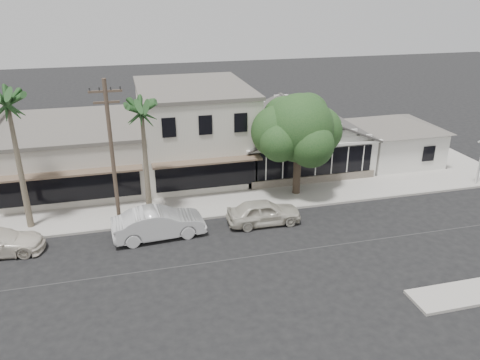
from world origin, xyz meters
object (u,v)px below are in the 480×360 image
object	(u,v)px
car_1	(159,223)
shade_tree	(297,129)
utility_pole	(112,153)
car_0	(264,212)

from	to	relation	value
car_1	shade_tree	bearing A→B (deg)	-73.07
car_1	utility_pole	bearing A→B (deg)	47.36
utility_pole	shade_tree	distance (m)	12.20
utility_pole	shade_tree	bearing A→B (deg)	10.02
shade_tree	utility_pole	bearing A→B (deg)	-169.98
car_0	car_1	world-z (taller)	car_1
car_1	shade_tree	world-z (taller)	shade_tree
utility_pole	shade_tree	world-z (taller)	utility_pole
utility_pole	shade_tree	size ratio (longest dim) A/B	1.26
utility_pole	car_0	size ratio (longest dim) A/B	1.99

